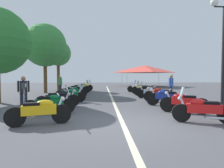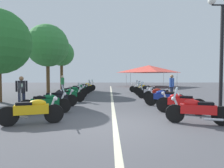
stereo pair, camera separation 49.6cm
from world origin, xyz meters
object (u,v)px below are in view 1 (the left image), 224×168
at_px(motorcycle_right_row_2, 166,97).
at_px(bystander_1, 60,83).
at_px(motorcycle_right_row_0, 203,109).
at_px(motorcycle_right_row_5, 146,90).
at_px(motorcycle_left_row_6, 77,89).
at_px(motorcycle_right_row_1, 184,102).
at_px(motorcycle_right_row_6, 142,89).
at_px(motorcycle_left_row_2, 59,98).
at_px(motorcycle_left_row_5, 74,91).
at_px(parking_meter, 24,93).
at_px(traffic_cone_0, 169,93).
at_px(motorcycle_left_row_8, 83,87).
at_px(motorcycle_right_row_4, 152,92).
at_px(motorcycle_left_row_7, 80,88).
at_px(event_tent, 145,69).
at_px(motorcycle_left_row_3, 69,95).
at_px(motorcycle_left_row_1, 50,103).
at_px(bystander_0, 24,90).
at_px(bystander_2, 171,85).
at_px(roadside_tree_2, 58,53).
at_px(motorcycle_left_row_0, 40,111).
at_px(motorcycle_right_row_7, 138,88).
at_px(street_lamp_twin_globe, 224,35).
at_px(roadside_tree_1, 45,45).
at_px(motorcycle_left_row_4, 72,92).
at_px(motorcycle_right_row_3, 160,94).

relative_size(motorcycle_right_row_2, bystander_1, 1.17).
distance_m(motorcycle_right_row_0, motorcycle_right_row_5, 8.52).
distance_m(motorcycle_left_row_6, bystander_1, 1.83).
distance_m(motorcycle_right_row_1, motorcycle_right_row_6, 8.54).
xyz_separation_m(motorcycle_left_row_2, motorcycle_right_row_1, (-1.71, -5.64, 0.01)).
relative_size(motorcycle_left_row_2, motorcycle_left_row_5, 1.03).
bearing_deg(motorcycle_right_row_0, parking_meter, 2.82).
xyz_separation_m(motorcycle_left_row_5, traffic_cone_0, (-1.02, -7.16, -0.16)).
bearing_deg(motorcycle_left_row_8, motorcycle_right_row_4, -80.73).
relative_size(motorcycle_left_row_5, motorcycle_left_row_7, 0.97).
height_order(motorcycle_left_row_7, event_tent, event_tent).
relative_size(motorcycle_right_row_5, bystander_1, 1.18).
distance_m(motorcycle_left_row_3, motorcycle_right_row_5, 6.41).
xyz_separation_m(motorcycle_left_row_1, bystander_0, (1.16, 1.55, 0.44)).
distance_m(motorcycle_left_row_6, parking_meter, 8.72).
xyz_separation_m(bystander_2, roadside_tree_2, (8.45, 9.66, 3.11)).
distance_m(motorcycle_right_row_5, bystander_1, 7.67).
bearing_deg(motorcycle_right_row_0, motorcycle_left_row_8, -51.80).
bearing_deg(motorcycle_left_row_1, motorcycle_right_row_0, -34.50).
relative_size(motorcycle_right_row_0, motorcycle_right_row_1, 1.07).
bearing_deg(motorcycle_right_row_2, bystander_1, -16.92).
relative_size(motorcycle_left_row_0, motorcycle_left_row_7, 0.95).
distance_m(parking_meter, bystander_2, 9.39).
bearing_deg(bystander_1, motorcycle_right_row_7, 148.96).
bearing_deg(street_lamp_twin_globe, motorcycle_left_row_1, 89.65).
height_order(motorcycle_right_row_1, roadside_tree_1, roadside_tree_1).
bearing_deg(motorcycle_left_row_5, motorcycle_left_row_6, 66.66).
bearing_deg(motorcycle_left_row_1, motorcycle_left_row_6, 73.26).
bearing_deg(bystander_1, motorcycle_left_row_7, 169.16).
height_order(motorcycle_left_row_7, roadside_tree_2, roadside_tree_2).
distance_m(motorcycle_left_row_4, motorcycle_right_row_4, 5.54).
bearing_deg(motorcycle_right_row_3, motorcycle_left_row_7, -31.04).
relative_size(motorcycle_left_row_3, motorcycle_left_row_4, 0.98).
distance_m(motorcycle_left_row_7, motorcycle_right_row_1, 11.61).
relative_size(motorcycle_left_row_7, bystander_2, 1.23).
xyz_separation_m(motorcycle_right_row_5, event_tent, (13.54, -2.95, 2.18)).
xyz_separation_m(motorcycle_left_row_3, event_tent, (16.95, -8.38, 2.19)).
bearing_deg(bystander_0, motorcycle_right_row_7, -51.85).
xyz_separation_m(parking_meter, bystander_0, (1.26, 0.55, 0.01)).
xyz_separation_m(motorcycle_left_row_3, roadside_tree_1, (6.56, 3.33, 3.94)).
bearing_deg(traffic_cone_0, motorcycle_left_row_3, 109.15).
distance_m(motorcycle_left_row_2, motorcycle_right_row_4, 6.59).
distance_m(motorcycle_left_row_6, roadside_tree_2, 6.66).
relative_size(motorcycle_right_row_4, traffic_cone_0, 3.25).
bearing_deg(street_lamp_twin_globe, parking_meter, 90.44).
height_order(motorcycle_left_row_4, traffic_cone_0, motorcycle_left_row_4).
height_order(motorcycle_left_row_1, roadside_tree_1, roadside_tree_1).
xyz_separation_m(motorcycle_left_row_1, motorcycle_right_row_6, (8.52, -5.66, 0.01)).
height_order(motorcycle_left_row_0, motorcycle_left_row_7, motorcycle_left_row_7).
xyz_separation_m(motorcycle_left_row_8, bystander_2, (-6.91, -6.73, 0.50)).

